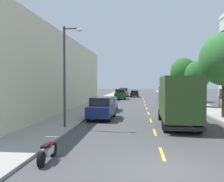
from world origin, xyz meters
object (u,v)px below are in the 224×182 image
object	(u,v)px
parked_wagon_silver	(109,104)
street_lamp	(67,69)
parked_suv_orange	(124,92)
delivery_box_truck	(178,99)
parked_suv_forest	(120,94)
street_tree_third	(197,75)
parked_hatchback_burgundy	(168,96)
parked_motorcycle	(48,151)
parked_suv_navy	(102,108)
street_tree_second	(224,59)
street_tree_farthest	(183,72)
parked_suv_teal	(178,99)
moving_black_sedan	(134,93)

from	to	relation	value
parked_wagon_silver	street_lamp	bearing A→B (deg)	-97.89
parked_suv_orange	delivery_box_truck	bearing A→B (deg)	-81.07
parked_suv_orange	parked_suv_forest	distance (m)	9.23
street_tree_third	parked_hatchback_burgundy	bearing A→B (deg)	98.85
parked_hatchback_burgundy	parked_motorcycle	size ratio (longest dim) A/B	1.96
street_tree_third	parked_suv_navy	distance (m)	15.71
street_tree_second	parked_hatchback_burgundy	xyz separation A→B (m)	(-2.06, 23.17, -4.49)
street_tree_farthest	parked_suv_orange	world-z (taller)	street_tree_farthest
parked_suv_teal	parked_suv_forest	world-z (taller)	same
parked_hatchback_burgundy	parked_motorcycle	xyz separation A→B (m)	(-9.09, -36.47, -0.35)
parked_wagon_silver	parked_suv_navy	xyz separation A→B (m)	(0.16, -6.39, 0.18)
parked_hatchback_burgundy	parked_suv_teal	world-z (taller)	parked_suv_teal
street_tree_third	parked_hatchback_burgundy	world-z (taller)	street_tree_third
parked_suv_teal	parked_motorcycle	world-z (taller)	parked_suv_teal
street_lamp	parked_hatchback_burgundy	world-z (taller)	street_lamp
parked_suv_orange	parked_hatchback_burgundy	world-z (taller)	parked_suv_orange
parked_suv_orange	parked_suv_forest	bearing A→B (deg)	-90.81
parked_suv_orange	parked_suv_forest	world-z (taller)	same
street_lamp	delivery_box_truck	world-z (taller)	street_lamp
parked_hatchback_burgundy	parked_motorcycle	world-z (taller)	parked_hatchback_burgundy
street_lamp	street_tree_second	bearing A→B (deg)	26.82
parked_motorcycle	parked_wagon_silver	bearing A→B (deg)	88.82
street_lamp	parked_suv_forest	world-z (taller)	street_lamp
parked_wagon_silver	parked_suv_forest	xyz separation A→B (m)	(0.01, 19.53, 0.18)
street_lamp	parked_suv_teal	size ratio (longest dim) A/B	1.42
street_tree_second	parked_suv_orange	size ratio (longest dim) A/B	1.54
parked_wagon_silver	parked_suv_orange	world-z (taller)	parked_suv_orange
parked_motorcycle	parked_suv_orange	bearing A→B (deg)	89.37
parked_motorcycle	parked_suv_navy	bearing A→B (deg)	87.41
moving_black_sedan	parked_suv_navy	bearing A→B (deg)	-94.09
street_tree_second	parked_suv_teal	distance (m)	12.45
street_tree_farthest	parked_motorcycle	bearing A→B (deg)	-108.61
delivery_box_truck	street_lamp	bearing A→B (deg)	-166.84
street_tree_second	street_tree_farthest	bearing A→B (deg)	90.00
parked_suv_teal	street_lamp	bearing A→B (deg)	-120.00
parked_suv_navy	street_tree_second	bearing A→B (deg)	6.72
parked_suv_navy	parked_motorcycle	distance (m)	12.08
parked_wagon_silver	moving_black_sedan	world-z (taller)	parked_wagon_silver
parked_hatchback_burgundy	street_tree_second	bearing A→B (deg)	-84.91
parked_suv_navy	parked_suv_forest	xyz separation A→B (m)	(-0.15, 25.91, 0.00)
parked_suv_navy	parked_suv_teal	distance (m)	15.33
street_tree_third	parked_motorcycle	world-z (taller)	street_tree_third
street_tree_farthest	street_lamp	distance (m)	28.85
street_tree_farthest	moving_black_sedan	size ratio (longest dim) A/B	1.58
street_tree_second	parked_suv_teal	world-z (taller)	street_tree_second
street_tree_second	moving_black_sedan	bearing A→B (deg)	104.20
street_tree_second	parked_motorcycle	world-z (taller)	street_tree_second
street_lamp	parked_motorcycle	world-z (taller)	street_lamp
parked_suv_teal	moving_black_sedan	world-z (taller)	parked_suv_teal
parked_suv_forest	parked_motorcycle	xyz separation A→B (m)	(-0.39, -37.96, -0.58)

